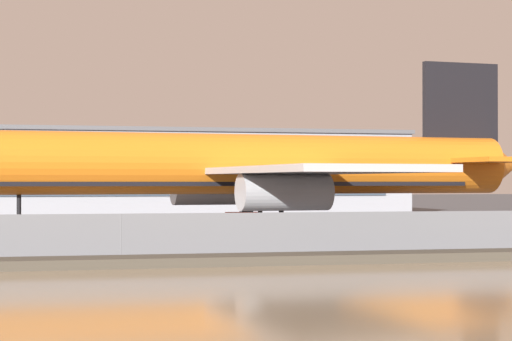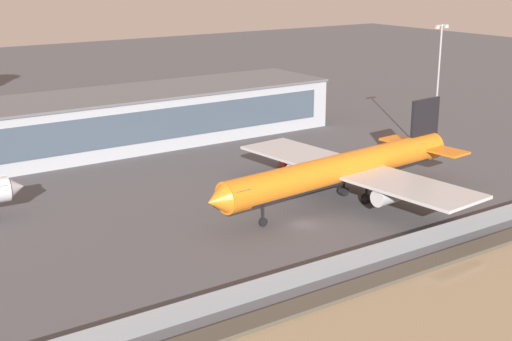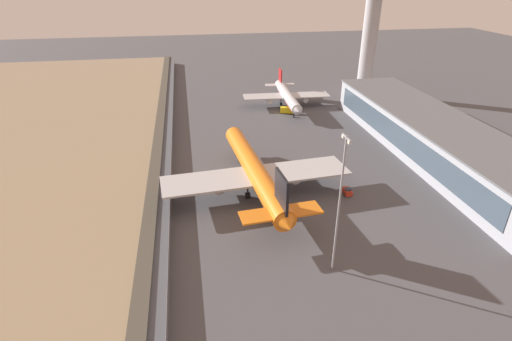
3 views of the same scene
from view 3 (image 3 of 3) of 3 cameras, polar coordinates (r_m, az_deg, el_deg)
ground_plane at (r=106.35m, az=-3.34°, el=-0.17°), size 500.00×500.00×0.00m
shoreline_seawall at (r=106.21m, az=-14.38°, el=-0.93°), size 320.00×3.00×0.50m
perimeter_fence at (r=105.41m, az=-12.02°, el=-0.24°), size 280.00×0.10×2.55m
cargo_jet_orange at (r=94.28m, az=-0.14°, el=-0.12°), size 51.57×44.70×14.39m
passenger_jet_silver at (r=157.42m, az=4.45°, el=10.61°), size 39.36×33.74×11.44m
baggage_tug at (r=97.84m, az=12.90°, el=-2.91°), size 3.23×1.67×1.80m
ops_van at (r=150.68m, az=4.55°, el=8.62°), size 3.73×5.60×2.48m
control_tower at (r=174.98m, az=16.11°, el=19.15°), size 12.25×12.25×48.53m
terminal_building at (r=125.11m, az=23.89°, el=4.50°), size 91.53×21.04×10.94m
apron_light_mast_apron_west at (r=66.95m, az=11.84°, el=-4.37°), size 3.20×0.40×25.78m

